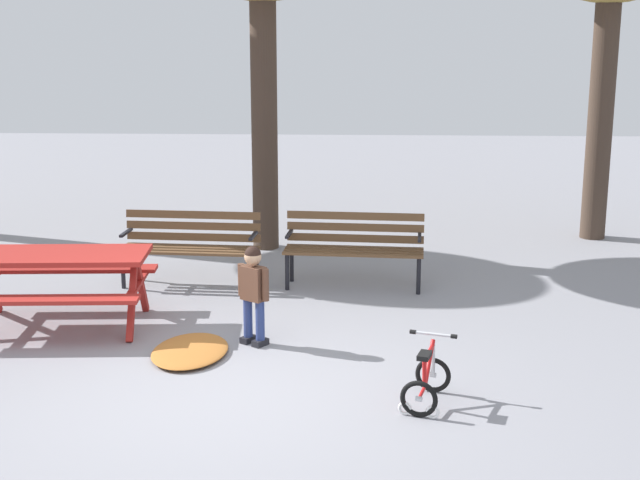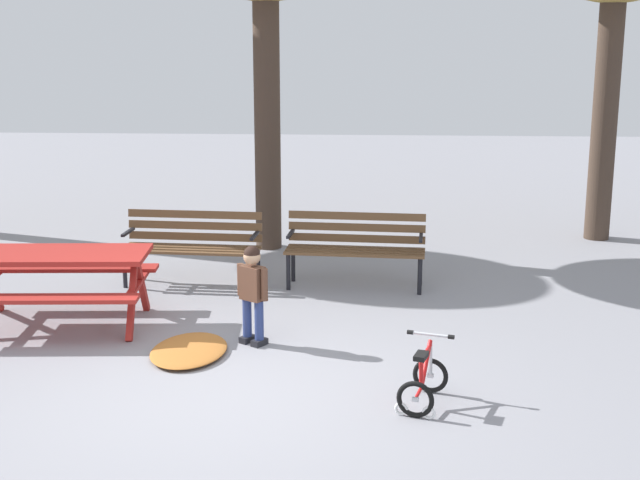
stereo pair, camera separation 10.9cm
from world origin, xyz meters
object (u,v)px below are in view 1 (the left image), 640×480
(picnic_table, at_px, (57,270))
(park_bench_left, at_px, (354,243))
(park_bench_far_left, at_px, (191,242))
(child_standing, at_px, (253,288))
(kids_bicycle, at_px, (426,381))

(picnic_table, relative_size, park_bench_left, 1.16)
(picnic_table, xyz_separation_m, park_bench_far_left, (1.06, 1.57, -0.08))
(park_bench_left, relative_size, child_standing, 1.69)
(picnic_table, xyz_separation_m, child_standing, (2.02, -0.43, -0.03))
(picnic_table, bearing_deg, park_bench_far_left, 56.17)
(child_standing, bearing_deg, park_bench_left, 65.08)
(park_bench_left, bearing_deg, child_standing, -114.92)
(picnic_table, xyz_separation_m, kids_bicycle, (3.56, -1.77, -0.39))
(picnic_table, distance_m, child_standing, 2.06)
(picnic_table, height_order, child_standing, child_standing)
(picnic_table, height_order, kids_bicycle, picnic_table)
(picnic_table, relative_size, kids_bicycle, 3.03)
(picnic_table, distance_m, park_bench_left, 3.36)
(picnic_table, height_order, park_bench_left, park_bench_left)
(picnic_table, height_order, park_bench_far_left, park_bench_far_left)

